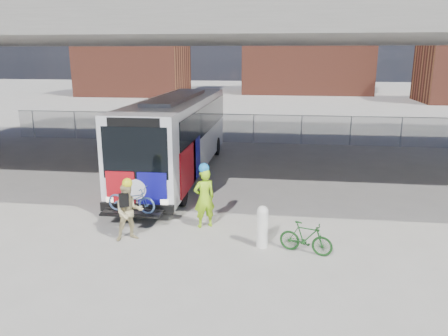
% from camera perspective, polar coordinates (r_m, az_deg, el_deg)
% --- Properties ---
extents(ground, '(160.00, 160.00, 0.00)m').
position_cam_1_polar(ground, '(16.65, -2.42, -4.65)').
color(ground, '#9E9991').
rests_on(ground, ground).
extents(bus, '(2.67, 12.97, 3.69)m').
position_cam_1_polar(bus, '(20.39, -6.05, 4.99)').
color(bus, silver).
rests_on(bus, ground).
extents(overpass, '(40.00, 16.00, 7.95)m').
position_cam_1_polar(overpass, '(19.70, -0.51, 17.68)').
color(overpass, '#605E59').
rests_on(overpass, ground).
extents(chainlink_fence, '(30.00, 0.06, 30.00)m').
position_cam_1_polar(chainlink_fence, '(27.91, 1.85, 6.22)').
color(chainlink_fence, gray).
rests_on(chainlink_fence, ground).
extents(brick_buildings, '(54.00, 22.00, 12.00)m').
position_cam_1_polar(brick_buildings, '(63.72, 6.45, 14.43)').
color(brick_buildings, brown).
rests_on(brick_buildings, ground).
extents(smokestack, '(2.20, 2.20, 25.00)m').
position_cam_1_polar(smokestack, '(71.71, 17.65, 19.55)').
color(smokestack, brown).
rests_on(smokestack, ground).
extents(bollard, '(0.33, 0.33, 1.27)m').
position_cam_1_polar(bollard, '(12.83, 5.02, -7.44)').
color(bollard, silver).
rests_on(bollard, ground).
extents(cyclist_hivis, '(0.85, 0.77, 2.15)m').
position_cam_1_polar(cyclist_hivis, '(14.14, -2.60, -3.74)').
color(cyclist_hivis, '#95D816').
rests_on(cyclist_hivis, ground).
extents(cyclist_tan, '(1.08, 1.00, 1.95)m').
position_cam_1_polar(cyclist_tan, '(13.49, -12.33, -5.52)').
color(cyclist_tan, tan).
rests_on(cyclist_tan, ground).
extents(bike_parked, '(1.60, 0.90, 0.92)m').
position_cam_1_polar(bike_parked, '(12.69, 10.64, -8.97)').
color(bike_parked, '#164618').
rests_on(bike_parked, ground).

